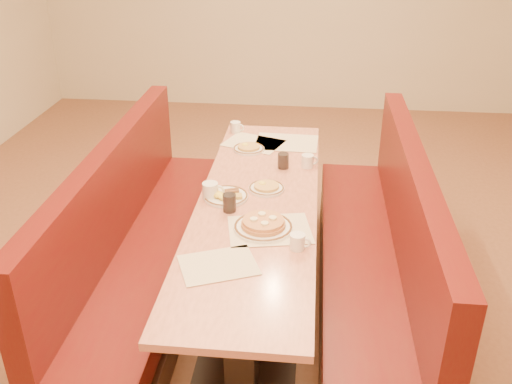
# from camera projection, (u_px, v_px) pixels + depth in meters

# --- Properties ---
(ground) EXTENTS (8.00, 8.00, 0.00)m
(ground) POSITION_uv_depth(u_px,v_px,m) (257.00, 303.00, 3.69)
(ground) COLOR #9E6647
(ground) RESTS_ON ground
(diner_table) EXTENTS (0.70, 2.50, 0.75)m
(diner_table) POSITION_uv_depth(u_px,v_px,m) (257.00, 255.00, 3.52)
(diner_table) COLOR black
(diner_table) RESTS_ON ground
(booth_left) EXTENTS (0.55, 2.50, 1.05)m
(booth_left) POSITION_uv_depth(u_px,v_px,m) (142.00, 250.00, 3.59)
(booth_left) COLOR #4C3326
(booth_left) RESTS_ON ground
(booth_right) EXTENTS (0.55, 2.50, 1.05)m
(booth_right) POSITION_uv_depth(u_px,v_px,m) (377.00, 264.00, 3.46)
(booth_right) COLOR #4C3326
(booth_right) RESTS_ON ground
(placemat_near_left) EXTENTS (0.44, 0.39, 0.00)m
(placemat_near_left) POSITION_uv_depth(u_px,v_px,m) (218.00, 265.00, 2.76)
(placemat_near_left) COLOR beige
(placemat_near_left) RESTS_ON diner_table
(placemat_near_right) EXTENTS (0.49, 0.41, 0.00)m
(placemat_near_right) POSITION_uv_depth(u_px,v_px,m) (270.00, 230.00, 3.05)
(placemat_near_right) COLOR beige
(placemat_near_right) RESTS_ON diner_table
(placemat_far_left) EXTENTS (0.48, 0.42, 0.00)m
(placemat_far_left) POSITION_uv_depth(u_px,v_px,m) (253.00, 143.00, 4.14)
(placemat_far_left) COLOR beige
(placemat_far_left) RESTS_ON diner_table
(placemat_far_right) EXTENTS (0.46, 0.35, 0.00)m
(placemat_far_right) POSITION_uv_depth(u_px,v_px,m) (287.00, 142.00, 4.15)
(placemat_far_right) COLOR beige
(placemat_far_right) RESTS_ON diner_table
(pancake_plate) EXTENTS (0.32, 0.32, 0.07)m
(pancake_plate) POSITION_uv_depth(u_px,v_px,m) (263.00, 225.00, 3.05)
(pancake_plate) COLOR white
(pancake_plate) RESTS_ON diner_table
(eggs_plate) EXTENTS (0.27, 0.27, 0.05)m
(eggs_plate) POSITION_uv_depth(u_px,v_px,m) (225.00, 196.00, 3.38)
(eggs_plate) COLOR white
(eggs_plate) RESTS_ON diner_table
(extra_plate_mid) EXTENTS (0.22, 0.22, 0.04)m
(extra_plate_mid) POSITION_uv_depth(u_px,v_px,m) (266.00, 188.00, 3.47)
(extra_plate_mid) COLOR white
(extra_plate_mid) RESTS_ON diner_table
(extra_plate_far) EXTENTS (0.22, 0.22, 0.04)m
(extra_plate_far) POSITION_uv_depth(u_px,v_px,m) (249.00, 148.00, 4.03)
(extra_plate_far) COLOR white
(extra_plate_far) RESTS_ON diner_table
(coffee_mug_a) EXTENTS (0.11, 0.08, 0.08)m
(coffee_mug_a) POSITION_uv_depth(u_px,v_px,m) (298.00, 241.00, 2.87)
(coffee_mug_a) COLOR white
(coffee_mug_a) RESTS_ON diner_table
(coffee_mug_b) EXTENTS (0.13, 0.09, 0.10)m
(coffee_mug_b) POSITION_uv_depth(u_px,v_px,m) (211.00, 191.00, 3.36)
(coffee_mug_b) COLOR white
(coffee_mug_b) RESTS_ON diner_table
(coffee_mug_c) EXTENTS (0.11, 0.08, 0.09)m
(coffee_mug_c) POSITION_uv_depth(u_px,v_px,m) (308.00, 161.00, 3.76)
(coffee_mug_c) COLOR white
(coffee_mug_c) RESTS_ON diner_table
(coffee_mug_d) EXTENTS (0.11, 0.08, 0.08)m
(coffee_mug_d) POSITION_uv_depth(u_px,v_px,m) (236.00, 127.00, 4.33)
(coffee_mug_d) COLOR white
(coffee_mug_d) RESTS_ON diner_table
(soda_tumbler_near) EXTENTS (0.08, 0.08, 0.10)m
(soda_tumbler_near) POSITION_uv_depth(u_px,v_px,m) (229.00, 203.00, 3.22)
(soda_tumbler_near) COLOR black
(soda_tumbler_near) RESTS_ON diner_table
(soda_tumbler_mid) EXTENTS (0.07, 0.07, 0.10)m
(soda_tumbler_mid) POSITION_uv_depth(u_px,v_px,m) (283.00, 161.00, 3.74)
(soda_tumbler_mid) COLOR black
(soda_tumbler_mid) RESTS_ON diner_table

